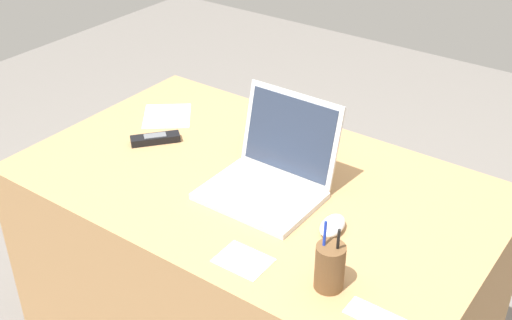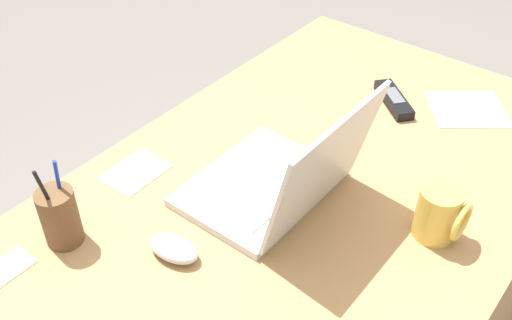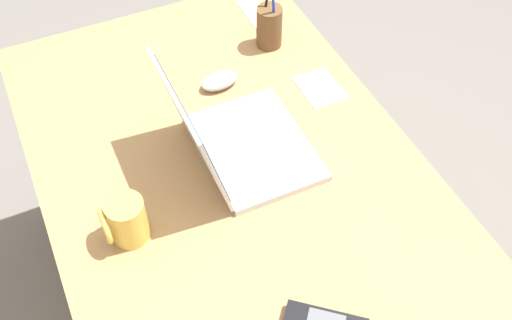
{
  "view_description": "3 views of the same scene",
  "coord_description": "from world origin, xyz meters",
  "px_view_note": "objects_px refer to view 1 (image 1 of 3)",
  "views": [
    {
      "loc": [
        0.94,
        -1.3,
        1.78
      ],
      "look_at": [
        0.03,
        -0.04,
        0.84
      ],
      "focal_mm": 45.9,
      "sensor_mm": 36.0,
      "label": 1
    },
    {
      "loc": [
        0.79,
        0.49,
        1.56
      ],
      "look_at": [
        0.08,
        -0.07,
        0.83
      ],
      "focal_mm": 41.73,
      "sensor_mm": 36.0,
      "label": 2
    },
    {
      "loc": [
        -0.8,
        0.32,
        1.83
      ],
      "look_at": [
        0.01,
        -0.05,
        0.77
      ],
      "focal_mm": 43.05,
      "sensor_mm": 36.0,
      "label": 3
    }
  ],
  "objects_px": {
    "computer_mouse": "(332,226)",
    "cordless_phone": "(155,139)",
    "coffee_mug_white": "(294,125)",
    "laptop": "(270,175)",
    "pen_holder": "(330,267)"
  },
  "relations": [
    {
      "from": "laptop",
      "to": "coffee_mug_white",
      "type": "distance_m",
      "value": 0.31
    },
    {
      "from": "cordless_phone",
      "to": "coffee_mug_white",
      "type": "bearing_deg",
      "value": 38.25
    },
    {
      "from": "laptop",
      "to": "pen_holder",
      "type": "xyz_separation_m",
      "value": [
        0.34,
        -0.25,
        0.01
      ]
    },
    {
      "from": "laptop",
      "to": "cordless_phone",
      "type": "height_order",
      "value": "laptop"
    },
    {
      "from": "laptop",
      "to": "computer_mouse",
      "type": "bearing_deg",
      "value": -14.52
    },
    {
      "from": "laptop",
      "to": "computer_mouse",
      "type": "distance_m",
      "value": 0.25
    },
    {
      "from": "computer_mouse",
      "to": "cordless_phone",
      "type": "xyz_separation_m",
      "value": [
        -0.69,
        0.07,
        -0.01
      ]
    },
    {
      "from": "pen_holder",
      "to": "laptop",
      "type": "bearing_deg",
      "value": 143.53
    },
    {
      "from": "laptop",
      "to": "pen_holder",
      "type": "relative_size",
      "value": 1.76
    },
    {
      "from": "coffee_mug_white",
      "to": "cordless_phone",
      "type": "bearing_deg",
      "value": -141.75
    },
    {
      "from": "laptop",
      "to": "pen_holder",
      "type": "height_order",
      "value": "laptop"
    },
    {
      "from": "laptop",
      "to": "pen_holder",
      "type": "bearing_deg",
      "value": -36.47
    },
    {
      "from": "computer_mouse",
      "to": "pen_holder",
      "type": "distance_m",
      "value": 0.22
    },
    {
      "from": "pen_holder",
      "to": "cordless_phone",
      "type": "bearing_deg",
      "value": 161.75
    },
    {
      "from": "coffee_mug_white",
      "to": "pen_holder",
      "type": "bearing_deg",
      "value": -50.44
    }
  ]
}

